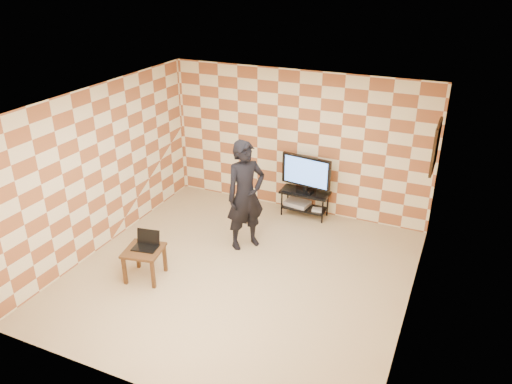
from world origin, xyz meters
TOP-DOWN VIEW (x-y plane):
  - floor at (0.00, 0.00)m, footprint 5.00×5.00m
  - wall_back at (0.00, 2.50)m, footprint 5.00×0.02m
  - wall_front at (0.00, -2.50)m, footprint 5.00×0.02m
  - wall_left at (-2.50, 0.00)m, footprint 0.02×5.00m
  - wall_right at (2.50, 0.00)m, footprint 0.02×5.00m
  - ceiling at (0.00, 0.00)m, footprint 5.00×5.00m
  - wall_art at (2.47, 1.55)m, footprint 0.04×0.72m
  - tv_stand at (0.27, 2.26)m, footprint 0.91×0.41m
  - tv at (0.27, 2.25)m, footprint 0.96×0.22m
  - dvd_player at (0.12, 2.29)m, footprint 0.49×0.38m
  - game_console at (0.54, 2.21)m, footprint 0.21×0.17m
  - side_table at (-1.29, -0.67)m, footprint 0.64×0.64m
  - laptop at (-1.28, -0.59)m, footprint 0.41×0.35m
  - person at (-0.29, 0.82)m, footprint 0.78×0.81m

SIDE VIEW (x-z plane):
  - floor at x=0.00m, z-range 0.00..0.00m
  - game_console at x=0.54m, z-range 0.17..0.22m
  - dvd_player at x=0.12m, z-range 0.17..0.25m
  - tv_stand at x=0.27m, z-range 0.11..0.61m
  - side_table at x=-1.29m, z-range 0.16..0.66m
  - laptop at x=-1.28m, z-range 0.43..0.67m
  - tv at x=0.27m, z-range 0.54..1.24m
  - person at x=-0.29m, z-range 0.00..1.88m
  - wall_back at x=0.00m, z-range 0.00..2.70m
  - wall_front at x=0.00m, z-range 0.00..2.70m
  - wall_left at x=-2.50m, z-range 0.00..2.70m
  - wall_right at x=2.50m, z-range 0.00..2.70m
  - wall_art at x=2.47m, z-range 1.59..2.31m
  - ceiling at x=0.00m, z-range 2.69..2.71m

